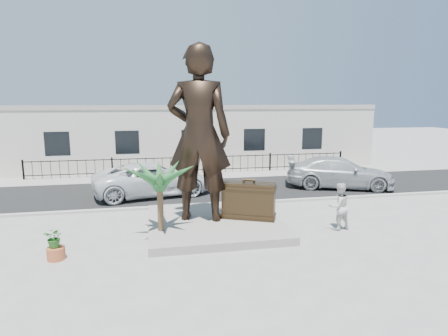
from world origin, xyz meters
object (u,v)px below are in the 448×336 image
(suitcase, at_px, (249,201))
(car_white, at_px, (153,179))
(statue, at_px, (199,135))
(tourist, at_px, (339,206))

(suitcase, distance_m, car_white, 6.93)
(car_white, bearing_deg, statue, -173.01)
(suitcase, relative_size, tourist, 1.12)
(statue, relative_size, car_white, 1.09)
(car_white, bearing_deg, tourist, -145.62)
(tourist, height_order, car_white, tourist)
(statue, distance_m, suitcase, 3.32)
(tourist, bearing_deg, car_white, -53.56)
(statue, height_order, tourist, statue)
(suitcase, bearing_deg, car_white, 146.82)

